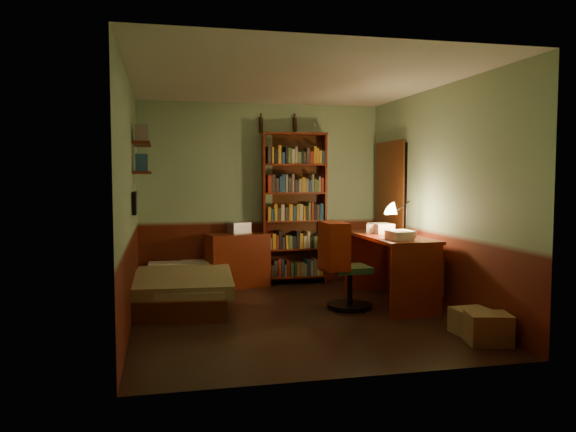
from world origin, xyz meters
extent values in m
cube|color=black|center=(0.00, 0.00, -0.01)|extent=(3.50, 4.00, 0.02)
cube|color=silver|center=(0.00, 0.00, 2.61)|extent=(3.50, 4.00, 0.02)
cube|color=#90B38B|center=(0.00, 2.01, 1.30)|extent=(3.50, 0.02, 2.60)
cube|color=#90B38B|center=(-1.76, 0.00, 1.30)|extent=(0.02, 4.00, 2.60)
cube|color=#90B38B|center=(1.76, 0.00, 1.30)|extent=(0.02, 4.00, 2.60)
cube|color=#90B38B|center=(0.00, -2.01, 1.30)|extent=(3.50, 0.02, 2.60)
cube|color=black|center=(1.72, 1.30, 1.00)|extent=(0.06, 0.90, 2.00)
cube|color=#4B230E|center=(1.69, 1.30, 1.00)|extent=(0.02, 0.98, 2.08)
cube|color=#61703B|center=(-1.19, 0.97, 0.31)|extent=(1.38, 2.23, 0.63)
cube|color=#641E0D|center=(-0.39, 1.76, 0.38)|extent=(0.92, 0.59, 0.75)
cube|color=#B2B2B7|center=(-0.34, 1.89, 0.83)|extent=(0.34, 0.30, 0.15)
cube|color=#641E0D|center=(0.46, 1.85, 1.09)|extent=(0.95, 0.37, 2.18)
cylinder|color=black|center=(-0.01, 1.96, 2.28)|extent=(0.07, 0.07, 0.22)
cylinder|color=black|center=(0.49, 1.96, 2.29)|extent=(0.08, 0.08, 0.23)
cube|color=#641E0D|center=(1.29, 0.34, 0.42)|extent=(0.69, 1.58, 0.84)
cube|color=silver|center=(1.24, 0.67, 0.90)|extent=(0.31, 0.35, 0.12)
cone|color=black|center=(1.51, 0.33, 1.12)|extent=(0.20, 0.20, 0.56)
cube|color=#2B623B|center=(0.73, 0.17, 0.44)|extent=(0.45, 0.40, 0.88)
cube|color=#AE3115|center=(0.51, -0.02, 1.16)|extent=(0.32, 0.50, 0.55)
cube|color=#641E0D|center=(-1.64, 1.10, 1.60)|extent=(0.20, 0.90, 0.03)
cube|color=#641E0D|center=(-1.64, 1.10, 1.95)|extent=(0.20, 0.90, 0.03)
cube|color=black|center=(-1.72, 0.60, 1.25)|extent=(0.04, 0.32, 0.26)
cube|color=olive|center=(1.53, -1.45, 0.14)|extent=(0.44, 0.39, 0.29)
cube|color=olive|center=(1.56, -1.09, 0.12)|extent=(0.37, 0.31, 0.25)
camera|label=1|loc=(-1.42, -6.03, 1.56)|focal=35.00mm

